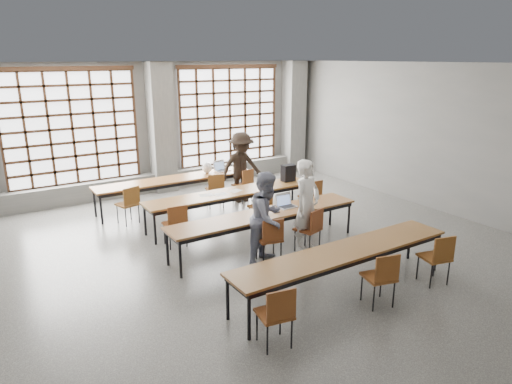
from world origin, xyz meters
TOP-DOWN VIEW (x-y plane):
  - floor at (0.00, 0.00)m, footprint 11.00×11.00m
  - ceiling at (0.00, 0.00)m, footprint 11.00×11.00m
  - wall_back at (0.00, 5.50)m, footprint 10.00×0.00m
  - wall_right at (5.00, 0.00)m, footprint 0.00×11.00m
  - column_mid at (0.00, 5.22)m, footprint 0.60×0.55m
  - column_right at (4.50, 5.22)m, footprint 0.60×0.55m
  - window_left at (-2.25, 5.42)m, footprint 3.32×0.12m
  - window_right at (2.25, 5.42)m, footprint 3.32×0.12m
  - sill_ledge at (0.00, 5.30)m, footprint 9.80×0.35m
  - desk_row_a at (-0.29, 3.66)m, footprint 4.00×0.70m
  - desk_row_b at (0.30, 1.90)m, footprint 4.00×0.70m
  - desk_row_c at (0.15, 0.29)m, footprint 4.00×0.70m
  - desk_row_d at (0.20, -1.84)m, footprint 4.00×0.70m
  - chair_back_left at (-1.67, 3.03)m, footprint 0.51×0.52m
  - chair_back_mid at (0.49, 3.03)m, footprint 0.52×0.52m
  - chair_back_right at (1.33, 3.03)m, footprint 0.51×0.51m
  - chair_mid_left at (-1.30, 1.27)m, footprint 0.44×0.45m
  - chair_mid_centre at (0.70, 1.27)m, footprint 0.43×0.43m
  - chair_mid_right at (2.10, 1.27)m, footprint 0.43×0.43m
  - chair_front_left at (-0.17, -0.34)m, footprint 0.50×0.50m
  - chair_front_right at (0.77, -0.34)m, footprint 0.52×0.52m
  - chair_near_left at (-1.51, -2.47)m, footprint 0.49×0.49m
  - chair_near_mid at (0.38, -2.47)m, footprint 0.51×0.51m
  - chair_near_right at (1.68, -2.47)m, footprint 0.51×0.51m
  - student_male at (0.75, -0.21)m, footprint 0.75×0.61m
  - student_female at (-0.15, -0.21)m, footprint 1.02×0.95m
  - student_back at (1.31, 3.16)m, footprint 1.18×0.69m
  - laptop_front at (0.70, 0.40)m, footprint 0.36×0.31m
  - laptop_back at (1.04, 3.77)m, footprint 0.42×0.38m
  - mouse at (1.10, 0.27)m, footprint 0.10×0.07m
  - green_box at (0.10, 0.37)m, footprint 0.26×0.14m
  - phone at (0.33, 0.19)m, footprint 0.14×0.08m
  - paper_sheet_a at (-0.30, 1.95)m, footprint 0.33×0.26m
  - paper_sheet_b at (0.00, 1.85)m, footprint 0.30×0.22m
  - paper_sheet_c at (0.40, 1.90)m, footprint 0.35×0.30m
  - backpack at (1.90, 1.95)m, footprint 0.32×0.20m
  - plastic_bag at (0.61, 3.71)m, footprint 0.30×0.26m
  - red_pouch at (-1.50, -2.39)m, footprint 0.21×0.13m

SIDE VIEW (x-z plane):
  - floor at x=0.00m, z-range 0.00..0.00m
  - sill_ledge at x=0.00m, z-range 0.00..0.50m
  - red_pouch at x=-1.50m, z-range 0.47..0.53m
  - chair_back_left at x=-1.67m, z-range 0.10..0.98m
  - chair_back_mid at x=0.49m, z-range 0.10..0.98m
  - chair_back_right at x=1.33m, z-range 0.10..0.98m
  - chair_mid_left at x=-1.30m, z-range 0.10..0.98m
  - chair_mid_centre at x=0.70m, z-range 0.10..0.98m
  - chair_mid_right at x=2.10m, z-range 0.10..0.98m
  - chair_front_left at x=-0.17m, z-range 0.10..0.98m
  - chair_front_right at x=0.77m, z-range 0.10..0.98m
  - chair_near_left at x=-1.51m, z-range 0.10..0.98m
  - chair_near_mid at x=0.38m, z-range 0.10..0.98m
  - chair_near_right at x=1.68m, z-range 0.10..0.98m
  - desk_row_a at x=-0.29m, z-range 0.30..1.03m
  - desk_row_b at x=0.30m, z-range 0.30..1.03m
  - desk_row_c at x=0.15m, z-range 0.30..1.03m
  - desk_row_d at x=0.20m, z-range 0.30..1.03m
  - paper_sheet_a at x=-0.30m, z-range 0.73..0.73m
  - paper_sheet_b at x=0.00m, z-range 0.73..0.73m
  - paper_sheet_c at x=0.40m, z-range 0.73..0.73m
  - phone at x=0.33m, z-range 0.73..0.74m
  - mouse at x=1.10m, z-range 0.73..0.77m
  - green_box at x=0.10m, z-range 0.73..0.82m
  - laptop_front at x=0.70m, z-range 0.66..0.92m
  - laptop_back at x=1.04m, z-range 0.66..0.92m
  - student_female at x=-0.15m, z-range 0.00..1.69m
  - plastic_bag at x=0.61m, z-range 0.73..1.02m
  - student_male at x=0.75m, z-range 0.00..1.79m
  - student_back at x=1.31m, z-range 0.00..1.80m
  - backpack at x=1.90m, z-range 0.73..1.13m
  - wall_back at x=0.00m, z-range -3.25..6.75m
  - wall_right at x=5.00m, z-range -3.75..7.25m
  - column_mid at x=0.00m, z-range 0.00..3.50m
  - column_right at x=4.50m, z-range 0.00..3.50m
  - window_left at x=-2.25m, z-range 0.40..3.40m
  - window_right at x=2.25m, z-range 0.40..3.40m
  - ceiling at x=0.00m, z-range 3.50..3.50m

